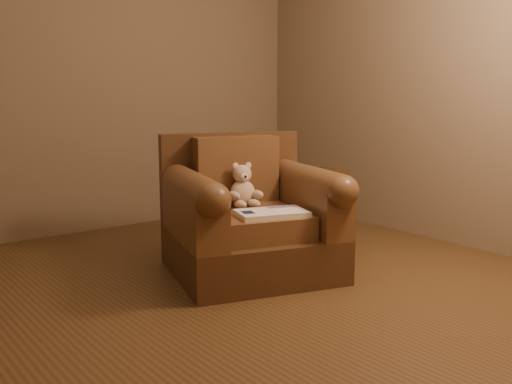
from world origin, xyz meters
TOP-DOWN VIEW (x-y plane):
  - floor at (0.00, 0.00)m, footprint 4.00×4.00m
  - armchair at (0.29, 0.25)m, footprint 1.23×1.20m
  - teddy_bear at (0.30, 0.33)m, footprint 0.22×0.25m
  - guidebook at (0.25, -0.04)m, footprint 0.49×0.38m
  - side_table at (0.98, 0.30)m, footprint 0.44×0.44m

SIDE VIEW (x-z plane):
  - floor at x=0.00m, z-range 0.00..0.00m
  - side_table at x=0.98m, z-range 0.02..0.64m
  - armchair at x=0.29m, z-range -0.10..0.80m
  - guidebook at x=0.25m, z-range 0.43..0.46m
  - teddy_bear at x=0.30m, z-range 0.39..0.69m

